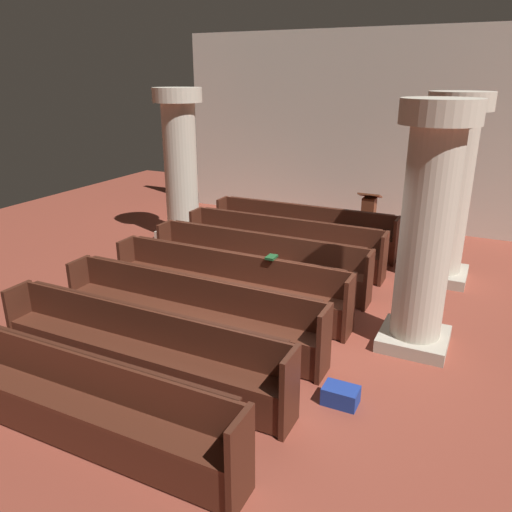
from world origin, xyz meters
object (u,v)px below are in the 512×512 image
pew_row_0 (303,227)px  pew_row_5 (139,346)px  pew_row_2 (258,259)px  pew_row_3 (228,281)px  pillar_aisle_side (450,187)px  pillar_far_side (181,162)px  pillar_aisle_rear (427,227)px  pew_row_1 (283,241)px  hymn_book (271,257)px  kneeler_box_blue (341,395)px  pew_row_4 (189,309)px  lectern (368,220)px  pew_row_6 (69,396)px

pew_row_0 → pew_row_5: same height
pew_row_2 → pew_row_0: bearing=90.0°
pew_row_3 → pillar_aisle_side: (2.81, 2.82, 1.20)m
pillar_far_side → pillar_aisle_rear: size_ratio=1.00×
pew_row_0 → pillar_aisle_side: pillar_aisle_side is taller
pew_row_2 → pillar_aisle_side: (2.81, 1.72, 1.20)m
pew_row_2 → pillar_aisle_side: pillar_aisle_side is taller
pew_row_0 → pew_row_1: bearing=-90.0°
hymn_book → kneeler_box_blue: bearing=-46.6°
pew_row_4 → hymn_book: bearing=63.3°
pew_row_2 → pew_row_5: 3.28m
lectern → hymn_book: (-0.42, -4.35, 0.48)m
lectern → kneeler_box_blue: bearing=-78.6°
pew_row_2 → kneeler_box_blue: bearing=-49.1°
pew_row_1 → pew_row_2: 1.09m
pew_row_4 → pew_row_5: (0.00, -1.09, 0.00)m
pew_row_5 → hymn_book: (0.65, 2.38, 0.44)m
kneeler_box_blue → pew_row_1: bearing=121.5°
pew_row_3 → pew_row_5: (0.00, -2.19, 0.00)m
pillar_aisle_side → pillar_far_side: 5.57m
pew_row_0 → pillar_aisle_side: bearing=-9.3°
pew_row_3 → lectern: bearing=76.8°
pillar_far_side → kneeler_box_blue: size_ratio=8.21×
pew_row_5 → pillar_aisle_side: (2.81, 5.00, 1.20)m
pew_row_2 → kneeler_box_blue: size_ratio=9.90×
pew_row_4 → kneeler_box_blue: (2.29, -0.46, -0.39)m
pew_row_1 → kneeler_box_blue: size_ratio=9.90×
pillar_aisle_side → pillar_far_side: same height
pew_row_1 → lectern: (1.06, 2.35, -0.04)m
pew_row_3 → hymn_book: 0.80m
pew_row_3 → kneeler_box_blue: size_ratio=9.90×
pew_row_0 → pew_row_1: size_ratio=1.00×
pew_row_2 → pillar_aisle_rear: 3.19m
pew_row_2 → kneeler_box_blue: pew_row_2 is taller
pew_row_6 → pew_row_1: bearing=90.0°
pew_row_2 → lectern: bearing=72.8°
pew_row_1 → pew_row_2: size_ratio=1.00×
pew_row_6 → kneeler_box_blue: size_ratio=9.90×
pillar_far_side → hymn_book: size_ratio=16.00×
pew_row_6 → pillar_aisle_rear: pillar_aisle_rear is taller
pew_row_5 → pew_row_1: bearing=90.0°
pillar_far_side → kneeler_box_blue: 6.92m
pew_row_1 → pew_row_2: (0.00, -1.09, 0.00)m
pew_row_0 → pillar_far_side: (-2.76, -0.37, 1.20)m
pew_row_4 → lectern: (1.06, 5.63, -0.04)m
pew_row_2 → pew_row_3: (0.00, -1.09, 0.00)m
pillar_far_side → kneeler_box_blue: pillar_far_side is taller
pew_row_0 → pew_row_5: 5.47m
pillar_aisle_side → pillar_aisle_rear: 2.66m
pew_row_5 → pillar_far_side: bearing=118.4°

